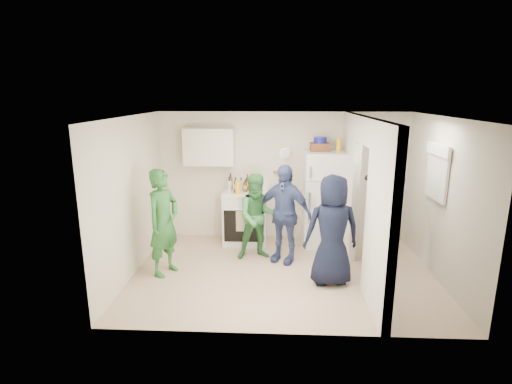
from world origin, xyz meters
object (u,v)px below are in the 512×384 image
person_denim (284,214)px  stove (245,217)px  person_navy (332,230)px  yellow_cup_stack_top (339,145)px  person_nook (382,218)px  person_green_center (258,217)px  person_green_left (164,222)px  fridge (323,199)px  wicker_basket (320,147)px  blue_bowl (320,140)px

person_denim → stove: bearing=155.0°
stove → person_navy: size_ratio=0.60×
person_denim → yellow_cup_stack_top: bearing=62.1°
person_denim → person_nook: bearing=15.3°
stove → person_nook: bearing=-26.5°
stove → person_denim: bearing=-50.3°
person_navy → person_denim: bearing=-56.4°
person_green_center → person_denim: (0.44, -0.11, 0.10)m
person_green_left → person_denim: person_green_left is taller
fridge → person_nook: fridge is taller
wicker_basket → yellow_cup_stack_top: size_ratio=1.40×
wicker_basket → person_nook: (0.91, -1.16, -0.99)m
person_navy → yellow_cup_stack_top: bearing=-107.7°
stove → person_denim: size_ratio=0.60×
person_green_center → person_nook: (2.02, -0.39, 0.13)m
person_navy → person_green_left: bearing=-12.4°
stove → blue_bowl: bearing=0.8°
person_navy → stove: bearing=-57.0°
fridge → person_green_center: size_ratio=1.19×
fridge → person_green_left: size_ratio=1.05×
person_green_center → person_nook: bearing=-21.9°
blue_bowl → person_green_left: 3.17m
person_green_left → person_denim: (1.90, 0.58, -0.01)m
yellow_cup_stack_top → person_nook: bearing=-60.0°
fridge → blue_bowl: 1.11m
fridge → person_navy: fridge is taller
fridge → person_denim: size_ratio=1.06×
stove → wicker_basket: (1.39, 0.02, 1.36)m
stove → person_navy: person_navy is taller
stove → person_navy: 2.23m
fridge → person_green_left: fridge is taller
blue_bowl → person_green_center: blue_bowl is taller
stove → fridge: bearing=-1.2°
stove → fridge: fridge is taller
person_green_center → person_denim: person_denim is taller
fridge → yellow_cup_stack_top: 1.05m
person_nook → stove: bearing=-121.1°
yellow_cup_stack_top → person_navy: (-0.28, -1.55, -1.08)m
blue_bowl → stove: bearing=-179.2°
fridge → wicker_basket: wicker_basket is taller
person_denim → person_navy: (0.71, -0.81, -0.00)m
yellow_cup_stack_top → person_denim: 1.63m
fridge → person_navy: (-0.06, -1.65, -0.05)m
yellow_cup_stack_top → person_green_left: size_ratio=0.15×
person_green_left → person_nook: (3.47, 0.31, 0.02)m
person_green_left → person_nook: bearing=-59.3°
person_denim → person_green_center: bearing=-168.7°
fridge → yellow_cup_stack_top: yellow_cup_stack_top is taller
wicker_basket → stove: bearing=-179.2°
wicker_basket → fridge: bearing=-26.6°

